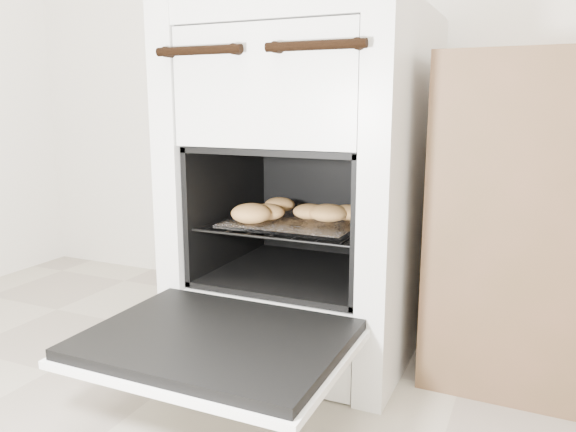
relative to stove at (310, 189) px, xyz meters
name	(u,v)px	position (x,y,z in m)	size (l,w,h in m)	color
stove	(310,189)	(0.00, 0.00, 0.00)	(0.61, 0.68, 0.94)	silver
oven_door	(216,342)	(0.00, -0.51, -0.25)	(0.55, 0.43, 0.04)	black
oven_rack	(300,222)	(0.00, -0.07, -0.08)	(0.44, 0.43, 0.01)	black
foil_sheet	(297,221)	(0.00, -0.09, -0.08)	(0.35, 0.31, 0.01)	silver
baked_rolls	(295,211)	(-0.01, -0.09, -0.05)	(0.35, 0.30, 0.05)	tan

